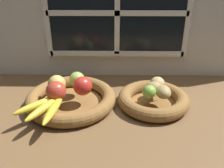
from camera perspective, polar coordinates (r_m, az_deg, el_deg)
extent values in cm
cube|color=brown|center=(97.98, 1.12, -5.67)|extent=(140.00, 90.00, 3.00)
cube|color=silver|center=(115.07, 1.22, 14.98)|extent=(140.00, 3.00, 55.00)
cube|color=black|center=(112.53, 1.24, 16.53)|extent=(64.00, 0.80, 38.00)
cube|color=white|center=(111.94, 1.24, 16.47)|extent=(2.40, 1.20, 38.00)
cube|color=white|center=(111.94, 1.24, 16.47)|extent=(64.00, 1.20, 2.40)
cube|color=white|center=(116.24, -15.39, 15.96)|extent=(2.40, 1.20, 40.40)
cube|color=white|center=(116.60, 17.81, 15.68)|extent=(2.40, 1.20, 40.40)
cube|color=white|center=(116.87, 1.15, 7.27)|extent=(64.00, 1.20, 2.40)
cylinder|color=brown|center=(98.60, -9.59, -4.49)|extent=(24.95, 24.95, 1.00)
torus|color=brown|center=(97.52, -9.68, -3.42)|extent=(35.72, 35.72, 5.29)
cylinder|color=brown|center=(98.18, 9.63, -4.65)|extent=(18.69, 18.69, 1.00)
torus|color=brown|center=(97.09, 9.73, -3.57)|extent=(28.08, 28.08, 5.29)
sphere|color=red|center=(92.66, -6.97, -0.47)|extent=(7.32, 7.32, 7.32)
sphere|color=#99B74C|center=(99.16, -8.29, 1.07)|extent=(6.43, 6.43, 6.43)
sphere|color=#B73828|center=(90.42, -13.13, -1.70)|extent=(7.48, 7.48, 7.48)
sphere|color=#DBB756|center=(96.52, -12.94, 0.05)|extent=(6.94, 6.94, 6.94)
ellipsoid|color=gold|center=(88.49, -16.91, -4.63)|extent=(15.58, 15.02, 2.79)
ellipsoid|color=gold|center=(86.16, -15.60, -5.35)|extent=(10.92, 18.11, 2.79)
ellipsoid|color=gold|center=(84.59, -13.72, -5.75)|extent=(4.96, 19.05, 2.79)
sphere|color=brown|center=(92.12, -11.74, -2.65)|extent=(2.51, 2.51, 2.51)
ellipsoid|color=#A38451|center=(92.63, 12.02, -1.81)|extent=(6.95, 8.61, 4.76)
ellipsoid|color=#A38451|center=(94.66, 9.96, -0.92)|extent=(8.31, 7.61, 4.85)
ellipsoid|color=tan|center=(98.50, 10.70, 0.22)|extent=(7.50, 7.67, 5.01)
sphere|color=#7AAD3D|center=(91.08, 8.80, -1.86)|extent=(5.23, 5.23, 5.23)
cone|color=red|center=(96.53, 10.50, -1.41)|extent=(11.06, 6.28, 1.80)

